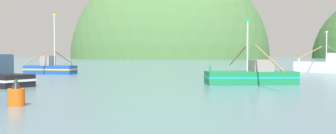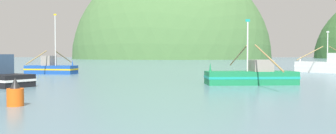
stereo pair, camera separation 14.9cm
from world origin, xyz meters
name	(u,v)px [view 1 (the left image)]	position (x,y,z in m)	size (l,w,h in m)	color
hill_far_left	(169,59)	(-11.98, 196.14, 0.00)	(105.93, 84.75, 102.76)	#47703D
fishing_boat_green	(252,76)	(2.04, 25.65, 0.67)	(7.36, 13.79, 5.18)	#197A47
fishing_boat_white	(326,66)	(14.98, 44.82, 0.86)	(9.87, 7.91, 5.39)	white
fishing_boat_blue	(50,68)	(-19.81, 40.47, 0.69)	(6.41, 10.61, 7.33)	#19479E
channel_buoy	(16,95)	(-11.02, 12.58, 0.53)	(0.76, 0.76, 1.32)	#E55914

